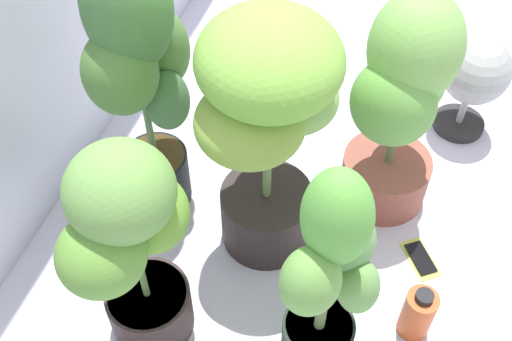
{
  "coord_description": "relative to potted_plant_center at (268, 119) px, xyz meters",
  "views": [
    {
      "loc": [
        -1.07,
        -0.16,
        1.66
      ],
      "look_at": [
        -0.06,
        0.17,
        0.4
      ],
      "focal_mm": 44.87,
      "sensor_mm": 36.0,
      "label": 1
    }
  ],
  "objects": [
    {
      "name": "nutrient_bottle",
      "position": [
        -0.18,
        -0.49,
        -0.42
      ],
      "size": [
        0.09,
        0.09,
        0.19
      ],
      "color": "#C44F20",
      "rests_on": "ground"
    },
    {
      "name": "potted_plant_back_center",
      "position": [
        0.04,
        0.37,
        0.03
      ],
      "size": [
        0.37,
        0.31,
        0.91
      ],
      "color": "black",
      "rests_on": "ground"
    },
    {
      "name": "potted_plant_back_left",
      "position": [
        -0.39,
        0.21,
        -0.09
      ],
      "size": [
        0.43,
        0.33,
        0.71
      ],
      "color": "#312522",
      "rests_on": "ground"
    },
    {
      "name": "potted_plant_front_right",
      "position": [
        0.26,
        -0.31,
        -0.08
      ],
      "size": [
        0.37,
        0.29,
        0.77
      ],
      "color": "#934F3F",
      "rests_on": "ground"
    },
    {
      "name": "potted_plant_front_left",
      "position": [
        -0.34,
        -0.25,
        -0.11
      ],
      "size": [
        0.33,
        0.25,
        0.77
      ],
      "color": "black",
      "rests_on": "ground"
    },
    {
      "name": "cell_phone",
      "position": [
        0.06,
        -0.47,
        -0.5
      ],
      "size": [
        0.16,
        0.14,
        0.01
      ],
      "rotation": [
        0.0,
        0.0,
        -0.94
      ],
      "color": "#CFD150",
      "rests_on": "ground"
    },
    {
      "name": "floor_fan",
      "position": [
        0.66,
        -0.51,
        -0.26
      ],
      "size": [
        0.32,
        0.32,
        0.38
      ],
      "rotation": [
        0.0,
        0.0,
        -0.57
      ],
      "color": "#272727",
      "rests_on": "ground"
    },
    {
      "name": "potted_plant_center",
      "position": [
        0.0,
        0.0,
        0.0
      ],
      "size": [
        0.47,
        0.39,
        0.82
      ],
      "color": "#2C2423",
      "rests_on": "ground"
    },
    {
      "name": "ground_plane",
      "position": [
        -0.02,
        -0.17,
        -0.51
      ],
      "size": [
        8.0,
        8.0,
        0.0
      ],
      "primitive_type": "plane",
      "color": "silver",
      "rests_on": "ground"
    }
  ]
}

